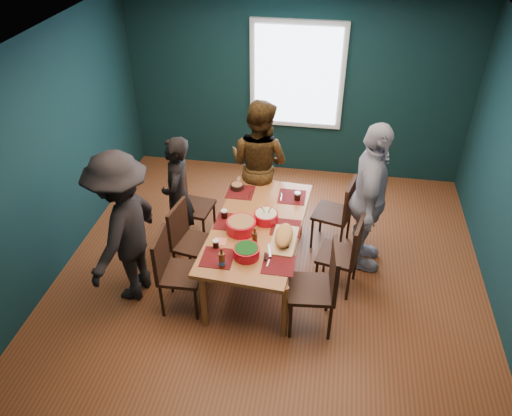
{
  "coord_description": "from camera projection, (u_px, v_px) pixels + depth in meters",
  "views": [
    {
      "loc": [
        0.56,
        -4.41,
        4.09
      ],
      "look_at": [
        -0.18,
        -0.01,
        0.95
      ],
      "focal_mm": 35.0,
      "sensor_mm": 36.0,
      "label": 1
    }
  ],
  "objects": [
    {
      "name": "chair_right_far",
      "position": [
        340.0,
        209.0,
        6.12
      ],
      "size": [
        0.53,
        0.53,
        0.96
      ],
      "rotation": [
        0.0,
        0.0,
        -0.25
      ],
      "color": "black",
      "rests_on": "floor"
    },
    {
      "name": "napkin_a",
      "position": [
        293.0,
        226.0,
        5.55
      ],
      "size": [
        0.2,
        0.2,
        0.0
      ],
      "primitive_type": "cube",
      "rotation": [
        0.0,
        0.0,
        0.36
      ],
      "color": "#FE816B",
      "rests_on": "dining_table"
    },
    {
      "name": "dining_table",
      "position": [
        258.0,
        230.0,
        5.61
      ],
      "size": [
        1.08,
        1.97,
        0.73
      ],
      "rotation": [
        0.0,
        0.0,
        -0.07
      ],
      "color": "#AB6833",
      "rests_on": "floor"
    },
    {
      "name": "person_near_left",
      "position": [
        124.0,
        229.0,
        5.24
      ],
      "size": [
        0.83,
        1.24,
        1.78
      ],
      "primitive_type": "imported",
      "rotation": [
        0.0,
        0.0,
        4.56
      ],
      "color": "black",
      "rests_on": "floor"
    },
    {
      "name": "chair_right_near",
      "position": [
        322.0,
        282.0,
        5.0
      ],
      "size": [
        0.51,
        0.51,
        1.03
      ],
      "rotation": [
        0.0,
        0.0,
        0.1
      ],
      "color": "black",
      "rests_on": "floor"
    },
    {
      "name": "beer_bottle_b",
      "position": [
        255.0,
        238.0,
        5.24
      ],
      "size": [
        0.06,
        0.06,
        0.22
      ],
      "color": "#48220C",
      "rests_on": "dining_table"
    },
    {
      "name": "person_right",
      "position": [
        369.0,
        200.0,
        5.62
      ],
      "size": [
        0.48,
        1.1,
        1.86
      ],
      "primitive_type": "imported",
      "rotation": [
        0.0,
        0.0,
        1.55
      ],
      "color": "white",
      "rests_on": "floor"
    },
    {
      "name": "small_bowl",
      "position": [
        237.0,
        186.0,
        6.16
      ],
      "size": [
        0.17,
        0.17,
        0.07
      ],
      "color": "black",
      "rests_on": "dining_table"
    },
    {
      "name": "beer_bottle_a",
      "position": [
        222.0,
        260.0,
        4.95
      ],
      "size": [
        0.07,
        0.07,
        0.24
      ],
      "color": "#48220C",
      "rests_on": "dining_table"
    },
    {
      "name": "cola_glass_c",
      "position": [
        297.0,
        196.0,
        5.95
      ],
      "size": [
        0.08,
        0.08,
        0.11
      ],
      "color": "black",
      "rests_on": "dining_table"
    },
    {
      "name": "cutting_board",
      "position": [
        284.0,
        237.0,
        5.3
      ],
      "size": [
        0.32,
        0.64,
        0.14
      ],
      "rotation": [
        0.0,
        0.0,
        -0.05
      ],
      "color": "tan",
      "rests_on": "dining_table"
    },
    {
      "name": "cola_glass_d",
      "position": [
        224.0,
        214.0,
        5.65
      ],
      "size": [
        0.08,
        0.08,
        0.1
      ],
      "color": "black",
      "rests_on": "dining_table"
    },
    {
      "name": "bowl_dumpling",
      "position": [
        266.0,
        217.0,
        5.6
      ],
      "size": [
        0.27,
        0.27,
        0.25
      ],
      "color": "red",
      "rests_on": "dining_table"
    },
    {
      "name": "chair_left_near",
      "position": [
        172.0,
        266.0,
        5.26
      ],
      "size": [
        0.45,
        0.45,
        0.97
      ],
      "rotation": [
        0.0,
        0.0,
        0.04
      ],
      "color": "black",
      "rests_on": "floor"
    },
    {
      "name": "chair_left_mid",
      "position": [
        187.0,
        236.0,
        5.7
      ],
      "size": [
        0.49,
        0.49,
        0.94
      ],
      "rotation": [
        0.0,
        0.0,
        -0.17
      ],
      "color": "black",
      "rests_on": "floor"
    },
    {
      "name": "napkin_b",
      "position": [
        221.0,
        241.0,
        5.33
      ],
      "size": [
        0.14,
        0.14,
        0.0
      ],
      "primitive_type": "cube",
      "rotation": [
        0.0,
        0.0,
        0.07
      ],
      "color": "#FE816B",
      "rests_on": "dining_table"
    },
    {
      "name": "napkin_c",
      "position": [
        282.0,
        270.0,
        4.96
      ],
      "size": [
        0.19,
        0.19,
        0.0
      ],
      "primitive_type": "cube",
      "rotation": [
        0.0,
        0.0,
        0.37
      ],
      "color": "#FE816B",
      "rests_on": "dining_table"
    },
    {
      "name": "bowl_salad",
      "position": [
        241.0,
        226.0,
        5.44
      ],
      "size": [
        0.33,
        0.33,
        0.14
      ],
      "color": "red",
      "rests_on": "dining_table"
    },
    {
      "name": "cola_glass_b",
      "position": [
        286.0,
        245.0,
        5.21
      ],
      "size": [
        0.07,
        0.07,
        0.09
      ],
      "color": "black",
      "rests_on": "dining_table"
    },
    {
      "name": "person_far_left",
      "position": [
        178.0,
        196.0,
        5.97
      ],
      "size": [
        0.44,
        0.61,
        1.54
      ],
      "primitive_type": "imported",
      "rotation": [
        0.0,
        0.0,
        4.85
      ],
      "color": "black",
      "rests_on": "floor"
    },
    {
      "name": "bowl_herbs",
      "position": [
        246.0,
        252.0,
        5.1
      ],
      "size": [
        0.27,
        0.27,
        0.12
      ],
      "color": "red",
      "rests_on": "dining_table"
    },
    {
      "name": "room",
      "position": [
        276.0,
        163.0,
        5.42
      ],
      "size": [
        5.01,
        5.01,
        2.71
      ],
      "color": "brown",
      "rests_on": "ground"
    },
    {
      "name": "chair_right_mid",
      "position": [
        347.0,
        250.0,
        5.49
      ],
      "size": [
        0.51,
        0.51,
        0.94
      ],
      "rotation": [
        0.0,
        0.0,
        -0.21
      ],
      "color": "black",
      "rests_on": "floor"
    },
    {
      "name": "chair_left_far",
      "position": [
        187.0,
        200.0,
        6.28
      ],
      "size": [
        0.49,
        0.49,
        0.96
      ],
      "rotation": [
        0.0,
        0.0,
        -0.12
      ],
      "color": "black",
      "rests_on": "floor"
    },
    {
      "name": "person_back",
      "position": [
        259.0,
        164.0,
        6.41
      ],
      "size": [
        1.03,
        0.93,
        1.73
      ],
      "primitive_type": "imported",
      "rotation": [
        0.0,
        0.0,
        2.75
      ],
      "color": "black",
      "rests_on": "floor"
    },
    {
      "name": "cola_glass_a",
      "position": [
        216.0,
        244.0,
        5.22
      ],
      "size": [
        0.07,
        0.07,
        0.09
      ],
      "color": "black",
      "rests_on": "dining_table"
    }
  ]
}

